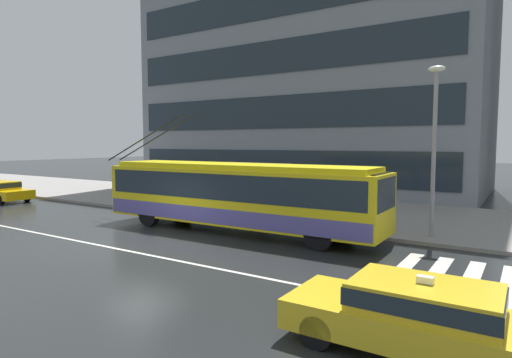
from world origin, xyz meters
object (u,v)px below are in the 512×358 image
(bus_shelter, at_px, (252,176))
(street_lamp, at_px, (434,136))
(pedestrian_at_shelter, at_px, (284,181))
(taxi_oncoming_far, at_px, (417,314))
(pedestrian_waiting_by_pole, at_px, (342,184))
(pedestrian_approaching_curb, at_px, (250,180))
(pedestrian_walking_past, at_px, (262,195))
(trolleybus, at_px, (236,194))

(bus_shelter, distance_m, street_lamp, 8.82)
(street_lamp, bearing_deg, pedestrian_at_shelter, 166.19)
(taxi_oncoming_far, xyz_separation_m, pedestrian_waiting_by_pole, (-5.57, 10.65, 1.14))
(pedestrian_approaching_curb, xyz_separation_m, pedestrian_walking_past, (1.23, -0.76, -0.59))
(bus_shelter, height_order, pedestrian_walking_past, bus_shelter)
(taxi_oncoming_far, bearing_deg, pedestrian_waiting_by_pole, 117.61)
(pedestrian_waiting_by_pole, relative_size, street_lamp, 0.32)
(taxi_oncoming_far, relative_size, pedestrian_waiting_by_pole, 2.16)
(pedestrian_approaching_curb, bearing_deg, street_lamp, -8.54)
(bus_shelter, distance_m, pedestrian_at_shelter, 1.71)
(trolleybus, height_order, pedestrian_at_shelter, trolleybus)
(pedestrian_at_shelter, relative_size, street_lamp, 0.31)
(trolleybus, xyz_separation_m, pedestrian_waiting_by_pole, (3.08, 3.88, 0.28))
(trolleybus, relative_size, pedestrian_at_shelter, 7.00)
(pedestrian_walking_past, height_order, pedestrian_waiting_by_pole, pedestrian_waiting_by_pole)
(pedestrian_at_shelter, bearing_deg, pedestrian_approaching_curb, -166.64)
(pedestrian_at_shelter, bearing_deg, pedestrian_waiting_by_pole, -10.97)
(bus_shelter, height_order, pedestrian_at_shelter, bus_shelter)
(taxi_oncoming_far, bearing_deg, street_lamp, 99.09)
(taxi_oncoming_far, xyz_separation_m, street_lamp, (-1.52, 9.48, 3.23))
(pedestrian_approaching_curb, relative_size, street_lamp, 0.31)
(trolleybus, relative_size, pedestrian_approaching_curb, 7.03)
(pedestrian_at_shelter, bearing_deg, bus_shelter, -136.81)
(taxi_oncoming_far, xyz_separation_m, pedestrian_walking_past, (-9.47, 10.10, 0.46))
(trolleybus, bearing_deg, pedestrian_approaching_curb, 116.55)
(bus_shelter, height_order, pedestrian_waiting_by_pole, bus_shelter)
(pedestrian_waiting_by_pole, distance_m, street_lamp, 4.71)
(trolleybus, distance_m, taxi_oncoming_far, 11.02)
(pedestrian_approaching_curb, xyz_separation_m, street_lamp, (9.18, -1.38, 2.19))
(taxi_oncoming_far, height_order, pedestrian_approaching_curb, pedestrian_approaching_curb)
(street_lamp, bearing_deg, pedestrian_walking_past, 175.57)
(trolleybus, distance_m, street_lamp, 7.99)
(trolleybus, relative_size, pedestrian_waiting_by_pole, 6.64)
(street_lamp, bearing_deg, bus_shelter, 175.64)
(taxi_oncoming_far, bearing_deg, pedestrian_approaching_curb, 134.57)
(pedestrian_walking_past, bearing_deg, trolleybus, -76.28)
(taxi_oncoming_far, relative_size, pedestrian_walking_past, 2.61)
(pedestrian_at_shelter, xyz_separation_m, pedestrian_waiting_by_pole, (3.31, -0.64, 0.08))
(pedestrian_waiting_by_pole, xyz_separation_m, street_lamp, (4.05, -1.17, 2.10))
(trolleybus, xyz_separation_m, taxi_oncoming_far, (8.66, -6.77, -0.86))
(trolleybus, bearing_deg, street_lamp, 20.78)
(pedestrian_at_shelter, distance_m, street_lamp, 7.89)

